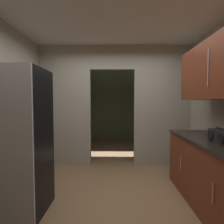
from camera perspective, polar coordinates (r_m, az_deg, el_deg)
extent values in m
plane|color=#93704C|center=(2.91, 0.60, -26.06)|extent=(20.00, 20.00, 0.00)
cube|color=silver|center=(3.30, 0.71, 25.92)|extent=(3.76, 7.27, 0.06)
cube|color=#ADA899|center=(4.33, -14.12, 1.84)|extent=(1.14, 0.12, 2.67)
cube|color=#ADA899|center=(4.31, 15.07, 1.82)|extent=(1.24, 0.12, 2.67)
cube|color=#ADA899|center=(4.30, 0.09, 16.34)|extent=(0.99, 0.12, 0.52)
cube|color=slate|center=(7.24, 0.89, 2.34)|extent=(3.36, 0.10, 2.67)
cube|color=slate|center=(5.94, -15.10, 2.11)|extent=(0.10, 3.05, 2.67)
cube|color=slate|center=(5.93, 16.84, 2.08)|extent=(0.10, 3.05, 2.67)
cube|color=black|center=(2.70, -28.25, -7.94)|extent=(0.84, 0.65, 1.84)
cube|color=maroon|center=(2.86, 30.16, -17.44)|extent=(0.63, 2.13, 0.87)
cube|color=black|center=(2.74, 30.41, -8.45)|extent=(0.67, 2.13, 0.04)
cylinder|color=#B7BABC|center=(2.31, 28.65, -21.21)|extent=(0.01, 0.01, 0.22)
cylinder|color=#B7BABC|center=(3.12, 20.38, -14.64)|extent=(0.01, 0.01, 0.22)
cube|color=maroon|center=(2.72, 30.95, 11.55)|extent=(0.34, 1.92, 0.77)
cylinder|color=#B7BABC|center=(2.64, 27.44, 11.93)|extent=(0.01, 0.01, 0.46)
cube|color=black|center=(2.64, 30.67, -6.60)|extent=(0.14, 0.38, 0.16)
cylinder|color=#262626|center=(2.63, 30.73, -4.39)|extent=(0.02, 0.27, 0.02)
cylinder|color=black|center=(2.51, 30.41, -7.09)|extent=(0.01, 0.12, 0.12)
cylinder|color=black|center=(2.71, 28.03, -6.32)|extent=(0.01, 0.12, 0.12)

